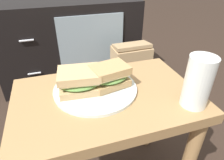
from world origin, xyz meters
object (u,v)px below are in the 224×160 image
at_px(sandwich_front, 79,81).
at_px(sandwich_back, 110,76).
at_px(beer_glass, 198,83).
at_px(plate, 95,89).
at_px(tv_cabinet, 70,41).
at_px(paper_bag, 130,74).

height_order(sandwich_front, sandwich_back, sandwich_back).
xyz_separation_m(sandwich_back, beer_glass, (0.20, -0.15, 0.03)).
distance_m(plate, sandwich_front, 0.06).
height_order(tv_cabinet, plate, tv_cabinet).
distance_m(tv_cabinet, paper_bag, 0.54).
distance_m(sandwich_back, paper_bag, 0.64).
bearing_deg(paper_bag, tv_cabinet, 126.21).
relative_size(tv_cabinet, beer_glass, 6.49).
xyz_separation_m(sandwich_front, beer_glass, (0.29, -0.15, 0.03)).
xyz_separation_m(sandwich_front, paper_bag, (0.38, 0.48, -0.31)).
xyz_separation_m(tv_cabinet, beer_glass, (0.23, -1.06, 0.24)).
xyz_separation_m(sandwich_back, paper_bag, (0.28, 0.49, -0.31)).
bearing_deg(sandwich_front, beer_glass, -27.62).
bearing_deg(beer_glass, paper_bag, 82.56).
bearing_deg(plate, sandwich_front, 177.81).
bearing_deg(paper_bag, plate, -124.30).
bearing_deg(sandwich_back, plate, 177.81).
bearing_deg(beer_glass, plate, 148.38).
relative_size(plate, sandwich_front, 1.86).
relative_size(sandwich_back, paper_bag, 0.34).
relative_size(tv_cabinet, sandwich_back, 7.09).
distance_m(sandwich_front, sandwich_back, 0.09).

